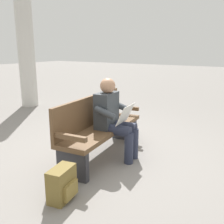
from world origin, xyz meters
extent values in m
plane|color=gray|center=(0.00, 0.00, 0.00)|extent=(40.00, 40.00, 0.00)
cube|color=brown|center=(0.00, 0.00, 0.42)|extent=(1.84, 0.67, 0.06)
cube|color=brown|center=(0.02, -0.21, 0.68)|extent=(1.80, 0.24, 0.45)
cube|color=brown|center=(-0.85, -0.09, 0.57)|extent=(0.11, 0.48, 0.06)
cube|color=brown|center=(0.85, 0.09, 0.57)|extent=(0.11, 0.48, 0.06)
cube|color=#2D2D33|center=(-0.80, -0.08, 0.20)|extent=(0.13, 0.44, 0.39)
cube|color=#2D2D33|center=(0.80, 0.08, 0.20)|extent=(0.13, 0.44, 0.39)
cube|color=#33383D|center=(-0.03, 0.05, 0.71)|extent=(0.42, 0.26, 0.52)
sphere|color=#A87A5B|center=(-0.04, 0.07, 1.07)|extent=(0.22, 0.22, 0.22)
cylinder|color=#282D42|center=(-0.15, 0.24, 0.47)|extent=(0.19, 0.43, 0.15)
cylinder|color=#282D42|center=(0.04, 0.27, 0.47)|extent=(0.19, 0.43, 0.15)
cylinder|color=#282D42|center=(-0.17, 0.43, 0.23)|extent=(0.13, 0.13, 0.45)
cylinder|color=#282D42|center=(0.02, 0.45, 0.23)|extent=(0.13, 0.13, 0.45)
cylinder|color=#33383D|center=(-0.28, 0.12, 0.74)|extent=(0.12, 0.32, 0.18)
cylinder|color=#33383D|center=(0.20, 0.17, 0.74)|extent=(0.12, 0.32, 0.18)
cube|color=silver|center=(-0.06, 0.34, 0.68)|extent=(0.41, 0.17, 0.27)
cube|color=brown|center=(1.20, 0.28, 0.18)|extent=(0.36, 0.24, 0.37)
cube|color=olive|center=(1.18, 0.39, 0.13)|extent=(0.24, 0.08, 0.16)
cylinder|color=beige|center=(-1.78, -3.69, 1.68)|extent=(0.44, 0.44, 3.36)
camera|label=1|loc=(3.03, 2.07, 1.61)|focal=41.65mm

